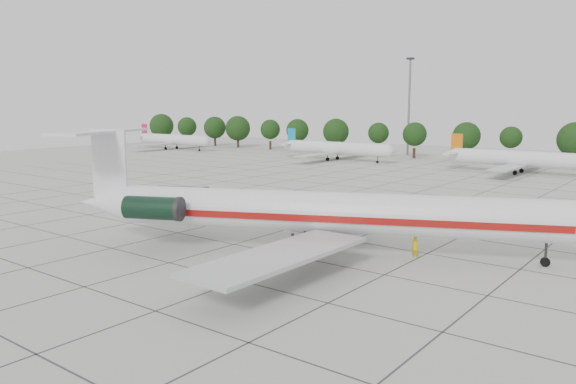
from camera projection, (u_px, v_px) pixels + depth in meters
name	position (u px, v px, depth m)	size (l,w,h in m)	color
ground	(285.00, 230.00, 59.71)	(260.00, 260.00, 0.00)	#BABBB3
apron_joints	(357.00, 209.00, 71.47)	(170.00, 170.00, 0.02)	#383838
main_airliner	(307.00, 211.00, 49.83)	(44.17, 33.07, 10.87)	silver
ground_crew	(415.00, 247.00, 48.57)	(0.70, 0.46, 1.93)	gold
bg_airliner_a	(173.00, 140.00, 168.75)	(28.24, 27.20, 7.40)	silver
bg_airliner_b	(335.00, 148.00, 134.76)	(28.24, 27.20, 7.40)	silver
bg_airliner_c	(523.00, 159.00, 107.72)	(28.24, 27.20, 7.40)	silver
tree_line	(467.00, 136.00, 132.46)	(249.86, 8.44, 10.22)	#332114
floodlight_mast	(409.00, 101.00, 147.71)	(1.60, 1.60, 25.45)	slate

